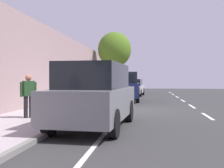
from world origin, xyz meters
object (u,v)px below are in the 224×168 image
object	(u,v)px
street_tree_near_cyclist	(115,50)
parked_sedan_silver_nearest	(133,88)
bicycle_at_curb	(104,102)
parked_suv_grey_mid	(95,95)
cyclist_with_backpack	(101,89)
pedestrian_on_phone	(28,94)
parked_suv_dark_blue_second	(125,86)

from	to	relation	value
street_tree_near_cyclist	parked_sedan_silver_nearest	bearing A→B (deg)	118.42
parked_sedan_silver_nearest	street_tree_near_cyclist	distance (m)	5.98
bicycle_at_curb	street_tree_near_cyclist	size ratio (longest dim) A/B	0.26
parked_suv_grey_mid	street_tree_near_cyclist	distance (m)	21.37
cyclist_with_backpack	bicycle_at_curb	bearing A→B (deg)	116.44
bicycle_at_curb	pedestrian_on_phone	size ratio (longest dim) A/B	1.05
bicycle_at_curb	cyclist_with_backpack	world-z (taller)	cyclist_with_backpack
bicycle_at_curb	pedestrian_on_phone	xyz separation A→B (m)	(2.09, 4.15, 0.63)
parked_suv_dark_blue_second	cyclist_with_backpack	world-z (taller)	parked_suv_dark_blue_second
parked_sedan_silver_nearest	parked_suv_grey_mid	distance (m)	16.97
bicycle_at_curb	street_tree_near_cyclist	bearing A→B (deg)	-84.86
pedestrian_on_phone	bicycle_at_curb	bearing A→B (deg)	-116.71
parked_sedan_silver_nearest	bicycle_at_curb	distance (m)	11.79
parked_sedan_silver_nearest	bicycle_at_curb	size ratio (longest dim) A/B	2.76
parked_suv_grey_mid	cyclist_with_backpack	bearing A→B (deg)	-82.12
parked_sedan_silver_nearest	street_tree_near_cyclist	bearing A→B (deg)	-61.58
parked_suv_grey_mid	bicycle_at_curb	size ratio (longest dim) A/B	2.95
pedestrian_on_phone	cyclist_with_backpack	bearing A→B (deg)	-112.04
pedestrian_on_phone	street_tree_near_cyclist	bearing A→B (deg)	-91.93
parked_suv_dark_blue_second	pedestrian_on_phone	xyz separation A→B (m)	(2.67, 9.79, -0.04)
street_tree_near_cyclist	cyclist_with_backpack	bearing A→B (deg)	94.45
bicycle_at_curb	parked_suv_grey_mid	bearing A→B (deg)	96.11
cyclist_with_backpack	parked_suv_dark_blue_second	bearing A→B (deg)	-98.78
bicycle_at_curb	parked_suv_dark_blue_second	bearing A→B (deg)	-95.84
cyclist_with_backpack	street_tree_near_cyclist	size ratio (longest dim) A/B	0.26
parked_suv_grey_mid	street_tree_near_cyclist	world-z (taller)	street_tree_near_cyclist
parked_sedan_silver_nearest	bicycle_at_curb	world-z (taller)	parked_sedan_silver_nearest
parked_suv_dark_blue_second	parked_suv_grey_mid	xyz separation A→B (m)	(0.02, 10.84, 0.00)
parked_sedan_silver_nearest	pedestrian_on_phone	bearing A→B (deg)	79.89
parked_suv_dark_blue_second	parked_suv_grey_mid	size ratio (longest dim) A/B	0.99
street_tree_near_cyclist	bicycle_at_curb	bearing A→B (deg)	95.14
parked_suv_dark_blue_second	parked_suv_grey_mid	distance (m)	10.84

